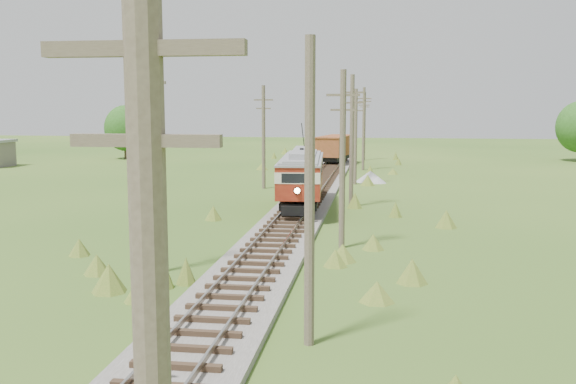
# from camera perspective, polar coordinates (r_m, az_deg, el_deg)

# --- Properties ---
(railbed_main) EXTENTS (3.60, 96.00, 0.57)m
(railbed_main) POSITION_cam_1_polar(r_m,az_deg,el_deg) (47.51, 1.91, -0.46)
(railbed_main) COLOR #605B54
(railbed_main) RESTS_ON ground
(switch_marker) EXTENTS (0.45, 0.06, 1.08)m
(switch_marker) POSITION_cam_1_polar(r_m,az_deg,el_deg) (16.42, -11.44, -14.85)
(switch_marker) COLOR black
(switch_marker) RESTS_ON ground
(streetcar) EXTENTS (3.50, 11.60, 5.25)m
(streetcar) POSITION_cam_1_polar(r_m,az_deg,el_deg) (42.45, 1.22, 1.69)
(streetcar) COLOR black
(streetcar) RESTS_ON ground
(gondola) EXTENTS (4.19, 9.05, 2.89)m
(gondola) POSITION_cam_1_polar(r_m,az_deg,el_deg) (75.63, 4.23, 4.00)
(gondola) COLOR black
(gondola) RESTS_ON ground
(gravel_pile) EXTENTS (2.84, 3.01, 1.03)m
(gravel_pile) POSITION_cam_1_polar(r_m,az_deg,el_deg) (59.03, 7.43, 1.35)
(gravel_pile) COLOR gray
(gravel_pile) RESTS_ON ground
(utility_pole_r_1) EXTENTS (0.30, 0.30, 8.80)m
(utility_pole_r_1) POSITION_cam_1_polar(r_m,az_deg,el_deg) (18.04, 1.93, -0.23)
(utility_pole_r_1) COLOR brown
(utility_pole_r_1) RESTS_ON ground
(utility_pole_r_2) EXTENTS (1.60, 0.30, 8.60)m
(utility_pole_r_2) POSITION_cam_1_polar(r_m,az_deg,el_deg) (30.92, 4.87, 3.06)
(utility_pole_r_2) COLOR brown
(utility_pole_r_2) RESTS_ON ground
(utility_pole_r_3) EXTENTS (1.60, 0.30, 9.00)m
(utility_pole_r_3) POSITION_cam_1_polar(r_m,az_deg,el_deg) (43.87, 5.69, 4.66)
(utility_pole_r_3) COLOR brown
(utility_pole_r_3) RESTS_ON ground
(utility_pole_r_4) EXTENTS (1.60, 0.30, 8.40)m
(utility_pole_r_4) POSITION_cam_1_polar(r_m,az_deg,el_deg) (56.87, 6.03, 5.01)
(utility_pole_r_4) COLOR brown
(utility_pole_r_4) RESTS_ON ground
(utility_pole_r_5) EXTENTS (1.60, 0.30, 8.90)m
(utility_pole_r_5) POSITION_cam_1_polar(r_m,az_deg,el_deg) (69.83, 6.74, 5.69)
(utility_pole_r_5) COLOR brown
(utility_pole_r_5) RESTS_ON ground
(utility_pole_r_6) EXTENTS (1.60, 0.30, 8.70)m
(utility_pole_r_6) POSITION_cam_1_polar(r_m,az_deg,el_deg) (82.83, 6.81, 5.91)
(utility_pole_r_6) COLOR brown
(utility_pole_r_6) RESTS_ON ground
(utility_pole_l_a) EXTENTS (1.60, 0.30, 9.00)m
(utility_pole_l_a) POSITION_cam_1_polar(r_m,az_deg,el_deg) (26.52, -12.30, 2.60)
(utility_pole_l_a) COLOR brown
(utility_pole_l_a) RESTS_ON ground
(utility_pole_l_b) EXTENTS (1.60, 0.30, 8.60)m
(utility_pole_l_b) POSITION_cam_1_polar(r_m,az_deg,el_deg) (53.68, -2.18, 5.01)
(utility_pole_l_b) COLOR brown
(utility_pole_l_b) RESTS_ON ground
(tree_mid_a) EXTENTS (5.46, 5.46, 7.03)m
(tree_mid_a) POSITION_cam_1_polar(r_m,az_deg,el_deg) (87.30, -14.26, 5.52)
(tree_mid_a) COLOR #38281C
(tree_mid_a) RESTS_ON ground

